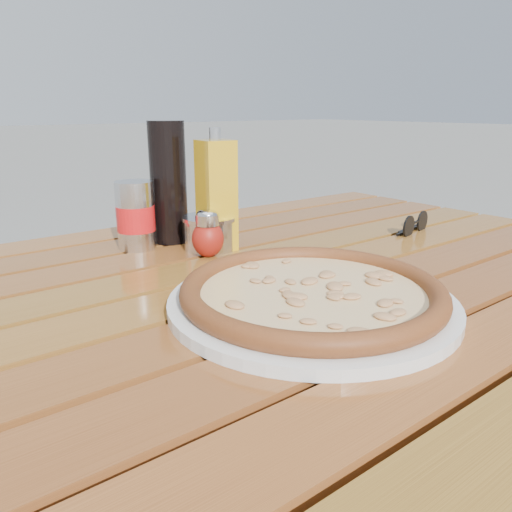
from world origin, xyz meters
TOP-DOWN VIEW (x-y plane):
  - table at (0.00, -0.00)m, footprint 1.40×0.90m
  - plate at (-0.02, -0.12)m, footprint 0.42×0.42m
  - pizza at (-0.02, -0.12)m, footprint 0.33×0.33m
  - pepper_shaker at (-0.00, 0.15)m, footprint 0.06×0.06m
  - oregano_shaker at (0.05, 0.19)m, footprint 0.07×0.07m
  - dark_bottle at (-0.01, 0.28)m, footprint 0.07×0.07m
  - soda_can at (-0.08, 0.27)m, footprint 0.09×0.09m
  - olive_oil_cruet at (0.03, 0.17)m, footprint 0.06×0.06m
  - parmesan_tin at (0.02, 0.19)m, footprint 0.13×0.13m
  - sunglasses at (0.41, 0.04)m, footprint 0.11×0.04m

SIDE VIEW (x-z plane):
  - table at x=0.00m, z-range 0.30..1.05m
  - plate at x=-0.02m, z-range 0.75..0.76m
  - sunglasses at x=0.41m, z-range 0.74..0.79m
  - pizza at x=-0.02m, z-range 0.76..0.79m
  - parmesan_tin at x=0.02m, z-range 0.74..0.82m
  - pepper_shaker at x=0.00m, z-range 0.75..0.83m
  - oregano_shaker at x=0.05m, z-range 0.75..0.83m
  - soda_can at x=-0.08m, z-range 0.75..0.87m
  - olive_oil_cruet at x=0.03m, z-range 0.74..0.95m
  - dark_bottle at x=-0.01m, z-range 0.75..0.97m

